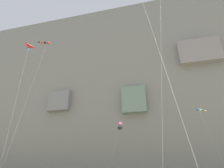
{
  "coord_description": "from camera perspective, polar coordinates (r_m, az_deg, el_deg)",
  "views": [
    {
      "loc": [
        6.08,
        -0.22,
        2.79
      ],
      "look_at": [
        0.32,
        23.45,
        14.44
      ],
      "focal_mm": 28.22,
      "sensor_mm": 36.0,
      "label": 1
    }
  ],
  "objects": [
    {
      "name": "kite_delta_upper_left",
      "position": [
        43.45,
        -26.0,
        9.48
      ],
      "size": [
        4.0,
        3.63,
        26.4
      ],
      "color": "red",
      "rests_on": "ground"
    },
    {
      "name": "kite_windsock_far_right",
      "position": [
        42.07,
        26.67,
        -7.57
      ],
      "size": [
        3.2,
        3.18,
        14.22
      ],
      "color": "blue",
      "rests_on": "ground"
    },
    {
      "name": "kite_box_low_right",
      "position": [
        38.23,
        2.63,
        -13.42
      ],
      "size": [
        3.47,
        2.34,
        11.57
      ],
      "color": "pink",
      "rests_on": "ground"
    },
    {
      "name": "kite_windsock_far_left",
      "position": [
        46.08,
        -20.86,
        12.29
      ],
      "size": [
        3.07,
        3.23,
        30.35
      ],
      "color": "red",
      "rests_on": "ground"
    },
    {
      "name": "cliff_face",
      "position": [
        77.57,
        7.92,
        -0.54
      ],
      "size": [
        180.0,
        27.34,
        70.59
      ],
      "color": "gray",
      "rests_on": "ground"
    }
  ]
}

